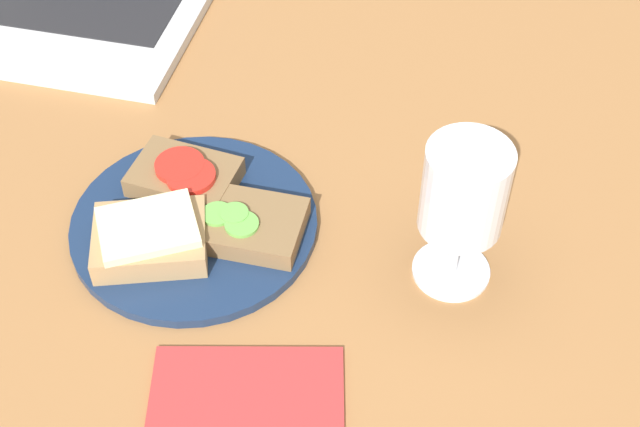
{
  "coord_description": "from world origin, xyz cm",
  "views": [
    {
      "loc": [
        18.83,
        -55.72,
        67.22
      ],
      "look_at": [
        6.42,
        -3.2,
        8.0
      ],
      "focal_mm": 50.0,
      "sensor_mm": 36.0,
      "label": 1
    }
  ],
  "objects_px": {
    "sandwich_with_cheese": "(150,237)",
    "sandwich_with_cucumber": "(242,223)",
    "sandwich_with_tomato": "(185,176)",
    "plate": "(194,224)",
    "wine_glass": "(464,197)"
  },
  "relations": [
    {
      "from": "sandwich_with_cheese",
      "to": "wine_glass",
      "type": "xyz_separation_m",
      "value": [
        0.27,
        0.04,
        0.07
      ]
    },
    {
      "from": "sandwich_with_tomato",
      "to": "sandwich_with_cheese",
      "type": "xyz_separation_m",
      "value": [
        -0.0,
        -0.08,
        0.0
      ]
    },
    {
      "from": "plate",
      "to": "wine_glass",
      "type": "distance_m",
      "value": 0.26
    },
    {
      "from": "plate",
      "to": "sandwich_with_cheese",
      "type": "relative_size",
      "value": 1.93
    },
    {
      "from": "sandwich_with_cheese",
      "to": "wine_glass",
      "type": "height_order",
      "value": "wine_glass"
    },
    {
      "from": "sandwich_with_cheese",
      "to": "plate",
      "type": "bearing_deg",
      "value": 57.86
    },
    {
      "from": "sandwich_with_cucumber",
      "to": "wine_glass",
      "type": "xyz_separation_m",
      "value": [
        0.2,
        0.0,
        0.08
      ]
    },
    {
      "from": "sandwich_with_cheese",
      "to": "sandwich_with_cucumber",
      "type": "relative_size",
      "value": 1.08
    },
    {
      "from": "sandwich_with_cucumber",
      "to": "wine_glass",
      "type": "bearing_deg",
      "value": 1.41
    },
    {
      "from": "sandwich_with_tomato",
      "to": "sandwich_with_cucumber",
      "type": "bearing_deg",
      "value": -32.23
    },
    {
      "from": "wine_glass",
      "to": "sandwich_with_tomato",
      "type": "bearing_deg",
      "value": 171.5
    },
    {
      "from": "plate",
      "to": "sandwich_with_cucumber",
      "type": "relative_size",
      "value": 2.07
    },
    {
      "from": "plate",
      "to": "sandwich_with_cheese",
      "type": "distance_m",
      "value": 0.05
    },
    {
      "from": "sandwich_with_cucumber",
      "to": "wine_glass",
      "type": "relative_size",
      "value": 0.75
    },
    {
      "from": "plate",
      "to": "sandwich_with_cheese",
      "type": "xyz_separation_m",
      "value": [
        -0.03,
        -0.04,
        0.02
      ]
    }
  ]
}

